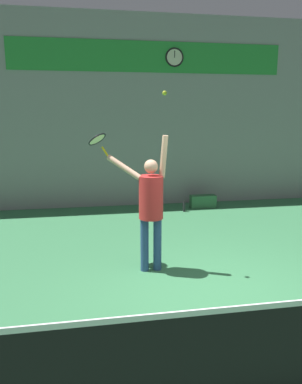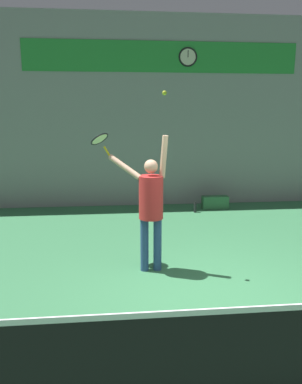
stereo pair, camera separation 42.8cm
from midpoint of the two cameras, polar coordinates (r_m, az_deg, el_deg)
The scene contains 10 objects.
ground_plane at distance 5.26m, azimuth 8.56°, elevation -16.35°, with size 18.00×18.00×0.00m, color #387A4C.
back_wall at distance 10.19m, azimuth -1.46°, elevation 11.97°, with size 18.00×0.10×5.00m.
sponsor_banner at distance 10.24m, azimuth -1.45°, elevation 19.92°, with size 7.11×0.02×0.77m.
scoreboard_clock at distance 10.34m, azimuth 2.35°, elevation 19.83°, with size 0.49×0.04×0.49m.
court_net at distance 3.62m, azimuth 18.35°, elevation -21.78°, with size 8.15×0.07×1.06m.
tennis_player at distance 5.82m, azimuth -2.19°, elevation -1.61°, with size 0.94×0.60×2.16m.
tennis_racket at distance 6.11m, azimuth -10.13°, elevation 7.76°, with size 0.41×0.42×0.39m.
tennis_ball at distance 5.64m, azimuth -0.16°, elevation 14.86°, with size 0.07×0.07×0.07m.
water_bottle at distance 9.65m, azimuth 3.82°, elevation -2.30°, with size 0.07×0.07×0.27m.
equipment_bag at distance 10.09m, azimuth 6.72°, elevation -1.44°, with size 0.69×0.25×0.34m.
Camera 1 is at (-1.76, -4.35, 2.47)m, focal length 35.00 mm.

